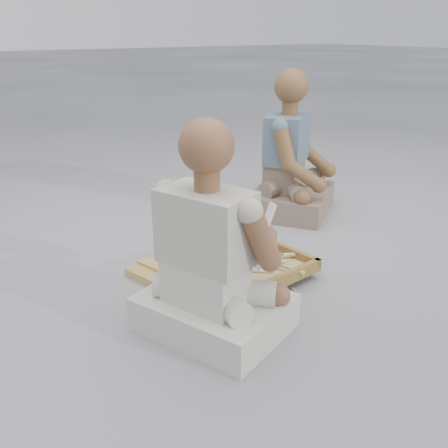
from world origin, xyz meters
TOP-DOWN VIEW (x-y plane):
  - ground at (0.00, 0.00)m, footprint 60.00×60.00m
  - carved_panel at (-0.12, 0.36)m, footprint 0.74×0.59m
  - tool_tray at (0.08, 0.06)m, footprint 0.55×0.46m
  - chisel_0 at (0.04, 0.07)m, footprint 0.18×0.16m
  - chisel_1 at (0.18, 0.05)m, footprint 0.21×0.09m
  - chisel_2 at (0.22, 0.15)m, footprint 0.22×0.06m
  - chisel_3 at (0.10, 0.15)m, footprint 0.08×0.22m
  - chisel_4 at (0.18, -0.09)m, footprint 0.09×0.21m
  - chisel_5 at (0.06, 0.01)m, footprint 0.19×0.15m
  - chisel_6 at (0.08, 0.19)m, footprint 0.21×0.09m
  - chisel_7 at (0.24, 0.14)m, footprint 0.13×0.20m
  - chisel_8 at (0.27, 0.07)m, footprint 0.20×0.12m
  - chisel_9 at (0.17, 0.07)m, footprint 0.13×0.20m
  - wood_chip_0 at (0.31, 0.20)m, footprint 0.02×0.02m
  - wood_chip_1 at (0.06, 0.22)m, footprint 0.02×0.02m
  - wood_chip_2 at (-0.06, 0.37)m, footprint 0.02×0.02m
  - wood_chip_3 at (-0.26, 0.15)m, footprint 0.02×0.02m
  - wood_chip_4 at (-0.08, -0.03)m, footprint 0.02×0.02m
  - wood_chip_5 at (0.09, 0.08)m, footprint 0.02×0.02m
  - wood_chip_6 at (0.15, -0.15)m, footprint 0.02×0.02m
  - wood_chip_7 at (0.16, -0.12)m, footprint 0.02×0.02m
  - craftsman at (-0.36, -0.19)m, footprint 0.70×0.72m
  - companion at (0.91, 0.77)m, footprint 0.81×0.78m
  - mobile_phone at (-0.02, -0.13)m, footprint 0.06×0.05m

SIDE VIEW (x-z plane):
  - ground at x=0.00m, z-range 0.00..0.00m
  - wood_chip_0 at x=0.31m, z-range 0.00..0.00m
  - wood_chip_1 at x=0.06m, z-range 0.00..0.00m
  - wood_chip_2 at x=-0.06m, z-range 0.00..0.00m
  - wood_chip_3 at x=-0.26m, z-range 0.00..0.00m
  - wood_chip_4 at x=-0.08m, z-range 0.00..0.00m
  - wood_chip_5 at x=0.09m, z-range 0.00..0.00m
  - wood_chip_6 at x=0.15m, z-range 0.00..0.00m
  - wood_chip_7 at x=0.16m, z-range 0.00..0.00m
  - carved_panel at x=-0.12m, z-range 0.00..0.04m
  - tool_tray at x=0.08m, z-range 0.03..0.10m
  - chisel_3 at x=0.10m, z-range 0.06..0.08m
  - chisel_0 at x=0.04m, z-range 0.06..0.08m
  - chisel_1 at x=0.18m, z-range 0.06..0.08m
  - chisel_5 at x=0.06m, z-range 0.06..0.08m
  - chisel_7 at x=0.24m, z-range 0.06..0.09m
  - chisel_2 at x=0.22m, z-range 0.07..0.09m
  - chisel_6 at x=0.08m, z-range 0.07..0.09m
  - chisel_9 at x=0.17m, z-range 0.07..0.10m
  - chisel_4 at x=0.18m, z-range 0.08..0.10m
  - chisel_8 at x=0.27m, z-range 0.08..0.10m
  - craftsman at x=-0.36m, z-range -0.15..0.78m
  - companion at x=0.91m, z-range -0.16..0.82m
  - mobile_phone at x=-0.02m, z-range 0.39..0.50m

